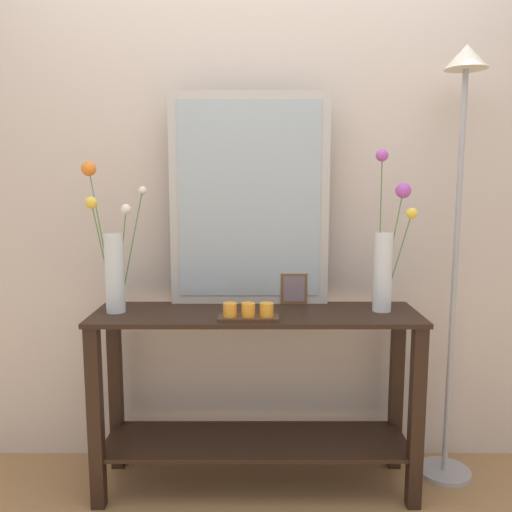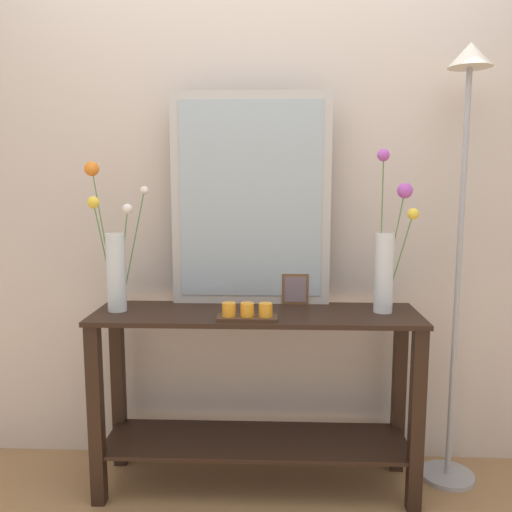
{
  "view_description": "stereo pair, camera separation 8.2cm",
  "coord_description": "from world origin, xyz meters",
  "px_view_note": "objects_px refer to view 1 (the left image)",
  "views": [
    {
      "loc": [
        0.0,
        -2.19,
        1.35
      ],
      "look_at": [
        0.0,
        0.0,
        1.03
      ],
      "focal_mm": 37.11,
      "sensor_mm": 36.0,
      "label": 1
    },
    {
      "loc": [
        0.08,
        -2.19,
        1.35
      ],
      "look_at": [
        0.0,
        0.0,
        1.03
      ],
      "focal_mm": 37.11,
      "sensor_mm": 36.0,
      "label": 2
    }
  ],
  "objects_px": {
    "console_table": "(256,382)",
    "floor_lamp": "(459,195)",
    "tall_vase_left": "(112,256)",
    "picture_frame_small": "(294,289)",
    "candle_tray": "(248,312)",
    "vase_right": "(386,256)",
    "mirror_leaning": "(249,200)"
  },
  "relations": [
    {
      "from": "candle_tray",
      "to": "picture_frame_small",
      "type": "bearing_deg",
      "value": 52.79
    },
    {
      "from": "tall_vase_left",
      "to": "vase_right",
      "type": "bearing_deg",
      "value": 0.32
    },
    {
      "from": "candle_tray",
      "to": "picture_frame_small",
      "type": "xyz_separation_m",
      "value": [
        0.2,
        0.27,
        0.04
      ]
    },
    {
      "from": "mirror_leaning",
      "to": "floor_lamp",
      "type": "distance_m",
      "value": 0.91
    },
    {
      "from": "console_table",
      "to": "tall_vase_left",
      "type": "bearing_deg",
      "value": 178.84
    },
    {
      "from": "mirror_leaning",
      "to": "floor_lamp",
      "type": "height_order",
      "value": "floor_lamp"
    },
    {
      "from": "tall_vase_left",
      "to": "picture_frame_small",
      "type": "bearing_deg",
      "value": 10.01
    },
    {
      "from": "candle_tray",
      "to": "floor_lamp",
      "type": "distance_m",
      "value": 1.04
    },
    {
      "from": "tall_vase_left",
      "to": "candle_tray",
      "type": "bearing_deg",
      "value": -12.59
    },
    {
      "from": "tall_vase_left",
      "to": "candle_tray",
      "type": "height_order",
      "value": "tall_vase_left"
    },
    {
      "from": "console_table",
      "to": "candle_tray",
      "type": "bearing_deg",
      "value": -104.93
    },
    {
      "from": "tall_vase_left",
      "to": "floor_lamp",
      "type": "height_order",
      "value": "floor_lamp"
    },
    {
      "from": "vase_right",
      "to": "candle_tray",
      "type": "xyz_separation_m",
      "value": [
        -0.58,
        -0.14,
        -0.21
      ]
    },
    {
      "from": "candle_tray",
      "to": "vase_right",
      "type": "bearing_deg",
      "value": 13.14
    },
    {
      "from": "console_table",
      "to": "picture_frame_small",
      "type": "distance_m",
      "value": 0.44
    },
    {
      "from": "mirror_leaning",
      "to": "candle_tray",
      "type": "distance_m",
      "value": 0.52
    },
    {
      "from": "console_table",
      "to": "picture_frame_small",
      "type": "height_order",
      "value": "picture_frame_small"
    },
    {
      "from": "picture_frame_small",
      "to": "tall_vase_left",
      "type": "bearing_deg",
      "value": -169.99
    },
    {
      "from": "console_table",
      "to": "tall_vase_left",
      "type": "xyz_separation_m",
      "value": [
        -0.61,
        0.01,
        0.55
      ]
    },
    {
      "from": "console_table",
      "to": "floor_lamp",
      "type": "xyz_separation_m",
      "value": [
        0.87,
        0.09,
        0.8
      ]
    },
    {
      "from": "candle_tray",
      "to": "picture_frame_small",
      "type": "height_order",
      "value": "picture_frame_small"
    },
    {
      "from": "tall_vase_left",
      "to": "picture_frame_small",
      "type": "height_order",
      "value": "tall_vase_left"
    },
    {
      "from": "candle_tray",
      "to": "picture_frame_small",
      "type": "distance_m",
      "value": 0.34
    },
    {
      "from": "console_table",
      "to": "floor_lamp",
      "type": "height_order",
      "value": "floor_lamp"
    },
    {
      "from": "vase_right",
      "to": "candle_tray",
      "type": "height_order",
      "value": "vase_right"
    },
    {
      "from": "mirror_leaning",
      "to": "picture_frame_small",
      "type": "height_order",
      "value": "mirror_leaning"
    },
    {
      "from": "tall_vase_left",
      "to": "floor_lamp",
      "type": "bearing_deg",
      "value": 3.1
    },
    {
      "from": "vase_right",
      "to": "picture_frame_small",
      "type": "height_order",
      "value": "vase_right"
    },
    {
      "from": "vase_right",
      "to": "picture_frame_small",
      "type": "relative_size",
      "value": 4.9
    },
    {
      "from": "mirror_leaning",
      "to": "console_table",
      "type": "bearing_deg",
      "value": -79.82
    },
    {
      "from": "tall_vase_left",
      "to": "picture_frame_small",
      "type": "xyz_separation_m",
      "value": [
        0.78,
        0.14,
        -0.17
      ]
    },
    {
      "from": "console_table",
      "to": "tall_vase_left",
      "type": "height_order",
      "value": "tall_vase_left"
    }
  ]
}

